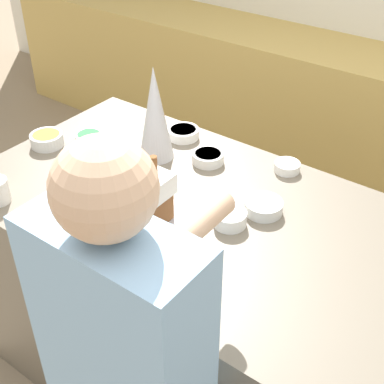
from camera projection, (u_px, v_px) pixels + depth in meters
ground_plane at (206, 378)px, 2.44m from camera, size 12.00×12.00×0.00m
back_cabinet_block at (376, 131)px, 3.37m from camera, size 6.00×0.60×0.92m
kitchen_island at (208, 306)px, 2.16m from camera, size 1.87×0.98×0.95m
baking_tray at (142, 222)px, 1.84m from camera, size 0.38×0.34×0.01m
gingerbread_house at (140, 198)px, 1.78m from camera, size 0.17×0.19×0.26m
decorative_tree at (155, 114)px, 2.09m from camera, size 0.14×0.14×0.39m
candy_bowl_front_corner at (230, 218)px, 1.82m from camera, size 0.12×0.12×0.05m
candy_bowl_near_tray_left at (183, 133)px, 2.31m from camera, size 0.14×0.14×0.04m
candy_bowl_center_rear at (89, 137)px, 2.29m from camera, size 0.12×0.12×0.04m
candy_bowl_near_tray_right at (264, 206)px, 1.88m from camera, size 0.14×0.14×0.04m
candy_bowl_far_left at (208, 157)px, 2.15m from camera, size 0.13×0.13×0.04m
candy_bowl_far_right at (47, 139)px, 2.26m from camera, size 0.14×0.14×0.05m
candy_bowl_beside_tree at (287, 166)px, 2.10m from camera, size 0.10×0.10×0.04m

